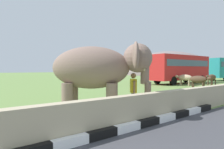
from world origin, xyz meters
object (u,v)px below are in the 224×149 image
Objects in this scene: cow_near at (185,78)px; cow_mid at (199,80)px; cow_far at (212,77)px; bus_red at (180,67)px; elephant at (100,69)px; person_handler at (133,90)px.

cow_near is 1.00× the size of cow_mid.
cow_far is at bearing 14.15° from cow_mid.
cow_near and cow_mid have the same top height.
cow_near is at bearing 49.25° from cow_mid.
bus_red is 4.89× the size of cow_far.
cow_near is at bearing -139.38° from bus_red.
cow_mid is (12.48, 2.45, -0.97)m from elephant.
person_handler is at bearing -164.92° from cow_mid.
bus_red is 4.83× the size of cow_near.
elephant reaches higher than person_handler.
bus_red is at bearing 26.48° from person_handler.
elephant is 12.75m from cow_mid.
cow_far is at bearing -27.53° from cow_near.
bus_red is (16.15, 8.05, 1.16)m from person_handler.
person_handler is 0.87× the size of cow_far.
person_handler is 0.18× the size of bus_red.
cow_near is (-2.47, -2.12, -1.21)m from bus_red.
elephant is 2.05× the size of cow_far.
elephant is at bearing -167.97° from cow_far.
cow_near is 1.01× the size of cow_far.
bus_red is at bearing 23.20° from elephant.
elephant is 0.42× the size of bus_red.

